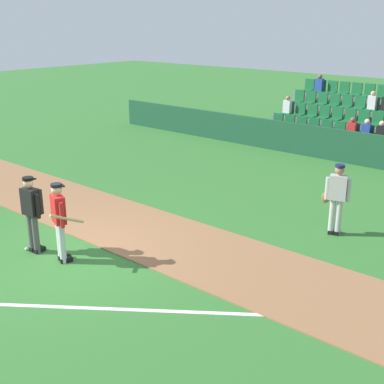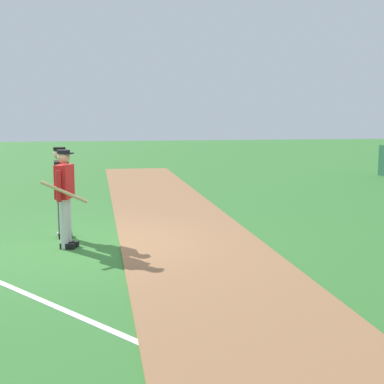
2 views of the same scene
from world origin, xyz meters
name	(u,v)px [view 1 (image 1 of 2)]	position (x,y,z in m)	size (l,w,h in m)	color
ground_plane	(68,255)	(0.00, 0.00, 0.00)	(80.00, 80.00, 0.00)	#33702D
infield_dirt_path	(133,227)	(0.00, 2.00, 0.01)	(28.00, 2.63, 0.03)	#936642
foul_line_chalk	(147,311)	(3.00, -0.50, 0.01)	(12.00, 0.10, 0.01)	white
dugout_fence	(312,141)	(0.00, 11.29, 0.59)	(20.00, 0.16, 1.18)	#19472D
stadium_bleachers	(340,128)	(0.02, 13.59, 0.75)	(5.55, 3.80, 2.70)	slate
batter_red_jersey	(59,220)	(0.19, -0.26, 0.97)	(0.60, 0.80, 1.76)	silver
umpire_home_plate	(32,210)	(-0.66, -0.37, 1.00)	(0.59, 0.32, 1.76)	#4C4C4C
runner_grey_jersey	(337,197)	(3.99, 4.89, 0.96)	(0.67, 0.39, 1.76)	#B2B2B2
baseball	(26,249)	(-0.89, -0.47, 0.04)	(0.07, 0.07, 0.07)	white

